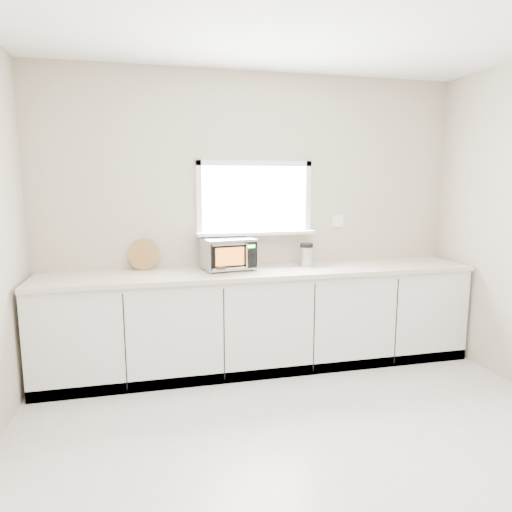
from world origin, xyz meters
name	(u,v)px	position (x,y,z in m)	size (l,w,h in m)	color
ground	(333,480)	(0.00, 0.00, 0.00)	(4.00, 4.00, 0.00)	beige
back_wall	(254,218)	(0.00, 2.00, 1.36)	(4.00, 0.17, 2.70)	#B3A48E
cabinets	(262,321)	(0.00, 1.70, 0.44)	(3.92, 0.60, 0.88)	silver
countertop	(262,272)	(0.00, 1.69, 0.90)	(3.92, 0.64, 0.04)	beige
microwave	(228,253)	(-0.29, 1.79, 1.07)	(0.49, 0.41, 0.28)	black
knife_block	(218,259)	(-0.40, 1.68, 1.04)	(0.11, 0.20, 0.27)	#4C2D1B
cutting_board	(144,255)	(-1.03, 1.94, 1.06)	(0.27, 0.27, 0.02)	olive
coffee_grinder	(306,254)	(0.46, 1.79, 1.03)	(0.14, 0.14, 0.22)	#B9BCC1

